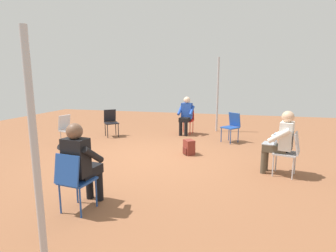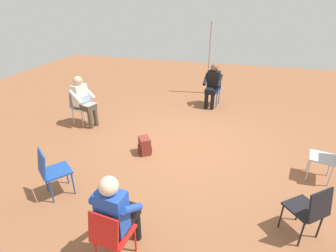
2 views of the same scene
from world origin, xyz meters
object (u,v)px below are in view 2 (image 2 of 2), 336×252
(chair_west, at_px, (328,156))
(chair_south, at_px, (213,88))
(chair_northeast, at_px, (51,169))
(chair_northwest, at_px, (310,209))
(backpack_near_laptop_user, at_px, (145,146))
(person_in_blue, at_px, (117,211))
(chair_north, at_px, (111,234))
(person_in_black, at_px, (213,83))
(person_with_laptop, at_px, (83,99))
(chair_east, at_px, (79,105))

(chair_west, relative_size, chair_south, 1.00)
(chair_northeast, height_order, chair_northwest, same)
(chair_northwest, xyz_separation_m, backpack_near_laptop_user, (2.78, -1.43, -0.34))
(chair_northeast, bearing_deg, chair_south, 105.47)
(person_in_blue, bearing_deg, chair_west, 46.39)
(chair_north, relative_size, person_in_black, 0.69)
(chair_northeast, xyz_separation_m, chair_northwest, (-3.75, -0.15, 0.00))
(person_with_laptop, height_order, backpack_near_laptop_user, person_with_laptop)
(person_in_black, height_order, person_in_blue, same)
(chair_northeast, distance_m, person_in_black, 5.00)
(person_in_blue, relative_size, backpack_near_laptop_user, 3.44)
(chair_northwest, bearing_deg, person_in_blue, 161.51)
(chair_northwest, bearing_deg, backpack_near_laptop_user, 113.30)
(person_with_laptop, height_order, person_in_black, same)
(chair_south, xyz_separation_m, person_in_black, (0.02, 0.17, 0.20))
(chair_northwest, bearing_deg, chair_south, 71.37)
(chair_north, bearing_deg, chair_south, 91.66)
(chair_northwest, distance_m, person_in_blue, 2.44)
(chair_north, bearing_deg, person_in_black, 91.70)
(chair_east, relative_size, person_in_black, 0.69)
(person_in_black, bearing_deg, chair_east, 40.54)
(chair_east, distance_m, chair_south, 3.81)
(backpack_near_laptop_user, bearing_deg, chair_northeast, 58.36)
(chair_west, xyz_separation_m, chair_north, (2.85, 2.48, 0.00))
(chair_northeast, xyz_separation_m, chair_west, (-4.31, -1.59, 0.00))
(chair_east, bearing_deg, chair_northwest, 80.58)
(person_in_blue, bearing_deg, chair_south, 91.71)
(chair_northeast, height_order, person_with_laptop, person_with_laptop)
(person_with_laptop, bearing_deg, chair_east, -90.00)
(chair_east, distance_m, chair_northeast, 2.76)
(chair_northwest, height_order, backpack_near_laptop_user, chair_northwest)
(chair_northeast, relative_size, chair_west, 1.00)
(chair_northwest, height_order, chair_north, same)
(chair_west, height_order, person_in_blue, person_in_blue)
(chair_north, distance_m, person_in_black, 5.50)
(chair_east, height_order, person_in_black, person_in_black)
(backpack_near_laptop_user, bearing_deg, chair_west, -179.80)
(chair_east, distance_m, person_in_black, 3.70)
(chair_west, distance_m, person_in_black, 3.80)
(person_with_laptop, distance_m, person_in_black, 3.59)
(chair_northwest, relative_size, chair_south, 1.00)
(chair_west, distance_m, chair_south, 3.91)
(chair_south, relative_size, person_in_black, 0.69)
(chair_northeast, xyz_separation_m, chair_north, (-1.46, 0.89, 0.00))
(chair_east, height_order, chair_northwest, same)
(chair_northeast, height_order, person_in_blue, person_in_blue)
(chair_northwest, distance_m, person_with_laptop, 5.24)
(chair_northeast, xyz_separation_m, chair_south, (-2.00, -4.75, 0.00))
(chair_east, distance_m, chair_northwest, 5.40)
(chair_east, bearing_deg, person_with_laptop, 90.00)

